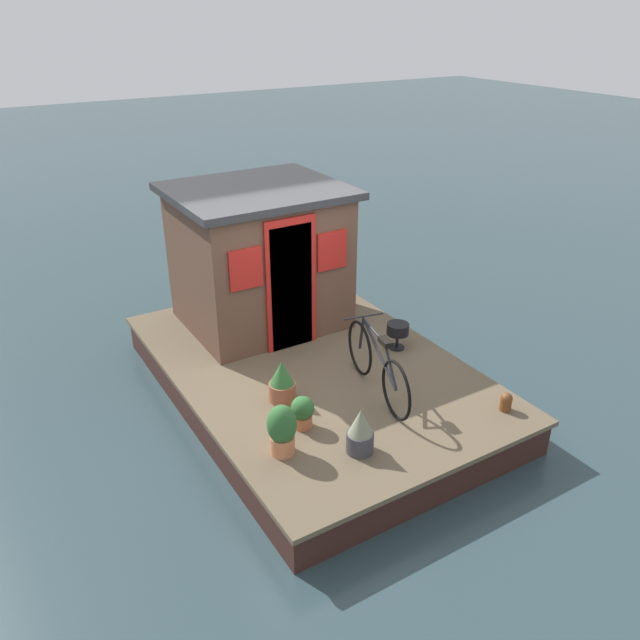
% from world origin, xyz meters
% --- Properties ---
extents(ground_plane, '(60.00, 60.00, 0.00)m').
position_xyz_m(ground_plane, '(0.00, 0.00, 0.00)').
color(ground_plane, '#2D4247').
extents(houseboat_deck, '(5.07, 3.38, 0.47)m').
position_xyz_m(houseboat_deck, '(0.00, 0.00, 0.24)').
color(houseboat_deck, brown).
rests_on(houseboat_deck, ground_plane).
extents(houseboat_cabin, '(1.98, 2.27, 1.97)m').
position_xyz_m(houseboat_cabin, '(1.42, 0.00, 1.47)').
color(houseboat_cabin, brown).
rests_on(houseboat_cabin, houseboat_deck).
extents(bicycle, '(1.68, 0.52, 0.83)m').
position_xyz_m(bicycle, '(-1.00, -0.29, 0.86)').
color(bicycle, black).
rests_on(bicycle, houseboat_deck).
extents(potted_plant_thyme, '(0.29, 0.29, 0.51)m').
position_xyz_m(potted_plant_thyme, '(-1.81, 0.50, 0.71)').
color(potted_plant_thyme, '#38383D').
rests_on(potted_plant_thyme, houseboat_deck).
extents(potted_plant_lavender, '(0.31, 0.31, 0.57)m').
position_xyz_m(potted_plant_lavender, '(-1.42, 1.19, 0.76)').
color(potted_plant_lavender, '#C6754C').
rests_on(potted_plant_lavender, houseboat_deck).
extents(potted_plant_rosemary, '(0.32, 0.32, 0.51)m').
position_xyz_m(potted_plant_rosemary, '(-0.55, 0.73, 0.71)').
color(potted_plant_rosemary, '#935138').
rests_on(potted_plant_rosemary, houseboat_deck).
extents(potted_plant_sage, '(0.26, 0.26, 0.37)m').
position_xyz_m(potted_plant_sage, '(-1.14, 0.79, 0.67)').
color(potted_plant_sage, '#B2603D').
rests_on(potted_plant_sage, houseboat_deck).
extents(charcoal_grill, '(0.30, 0.30, 0.36)m').
position_xyz_m(charcoal_grill, '(-0.26, -1.17, 0.74)').
color(charcoal_grill, black).
rests_on(charcoal_grill, houseboat_deck).
extents(mooring_bollard, '(0.14, 0.14, 0.22)m').
position_xyz_m(mooring_bollard, '(-2.06, -1.34, 0.59)').
color(mooring_bollard, brown).
rests_on(mooring_bollard, houseboat_deck).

